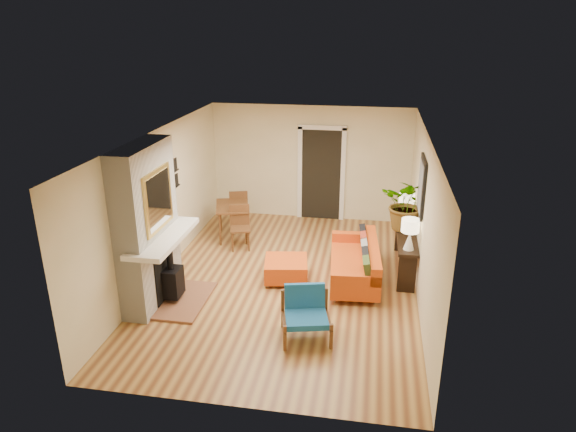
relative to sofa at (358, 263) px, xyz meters
name	(u,v)px	position (x,y,z in m)	size (l,w,h in m)	color
room_shell	(335,174)	(-0.64, 2.38, 0.91)	(6.50, 6.50, 6.50)	#BB8D48
fireplace	(150,230)	(-3.25, -1.25, 0.91)	(1.09, 1.68, 2.60)	white
sofa	(358,263)	(0.00, 0.00, 0.00)	(0.95, 1.95, 0.75)	silver
ottoman	(286,268)	(-1.26, -0.21, -0.11)	(0.85, 0.85, 0.38)	silver
blue_chair	(306,310)	(-0.68, -1.84, 0.06)	(0.83, 0.82, 0.72)	brown
dining_table	(236,211)	(-2.63, 1.53, 0.25)	(1.01, 1.67, 0.88)	brown
console_table	(406,241)	(0.82, 0.53, 0.25)	(0.34, 1.85, 0.72)	black
lamp_near	(410,231)	(0.82, -0.16, 0.74)	(0.30, 0.30, 0.54)	white
lamp_far	(406,204)	(0.82, 1.21, 0.74)	(0.30, 0.30, 0.54)	white
houseplant	(408,204)	(0.81, 0.74, 0.89)	(0.89, 0.77, 0.99)	#1E5919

